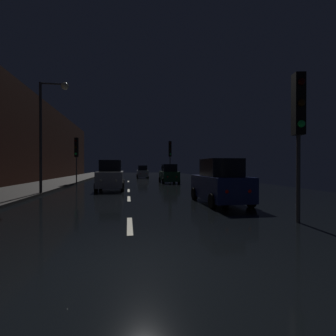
{
  "coord_description": "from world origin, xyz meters",
  "views": [
    {
      "loc": [
        -0.05,
        -4.35,
        1.74
      ],
      "look_at": [
        3.52,
        17.76,
        1.6
      ],
      "focal_mm": 26.59,
      "sensor_mm": 36.0,
      "label": 1
    }
  ],
  "objects_px": {
    "car_parked_right_near": "(220,183)",
    "traffic_light_far_right": "(170,152)",
    "streetlamp_overhead": "(49,119)",
    "traffic_light_far_left": "(76,151)",
    "car_approaching_headlights": "(111,176)",
    "car_parked_right_far": "(169,174)",
    "car_distant_taillights": "(142,172)",
    "traffic_light_near_right": "(299,115)"
  },
  "relations": [
    {
      "from": "streetlamp_overhead",
      "to": "car_parked_right_near",
      "type": "distance_m",
      "value": 10.86
    },
    {
      "from": "car_approaching_headlights",
      "to": "car_parked_right_far",
      "type": "height_order",
      "value": "car_approaching_headlights"
    },
    {
      "from": "traffic_light_near_right",
      "to": "streetlamp_overhead",
      "type": "distance_m",
      "value": 13.53
    },
    {
      "from": "traffic_light_far_left",
      "to": "traffic_light_far_right",
      "type": "distance_m",
      "value": 11.04
    },
    {
      "from": "traffic_light_far_left",
      "to": "car_parked_right_far",
      "type": "distance_m",
      "value": 9.62
    },
    {
      "from": "traffic_light_far_left",
      "to": "streetlamp_overhead",
      "type": "height_order",
      "value": "streetlamp_overhead"
    },
    {
      "from": "traffic_light_far_left",
      "to": "car_parked_right_far",
      "type": "xyz_separation_m",
      "value": [
        9.31,
        0.42,
        -2.39
      ]
    },
    {
      "from": "traffic_light_far_right",
      "to": "traffic_light_near_right",
      "type": "distance_m",
      "value": 23.05
    },
    {
      "from": "car_distant_taillights",
      "to": "car_parked_right_far",
      "type": "distance_m",
      "value": 12.44
    },
    {
      "from": "car_parked_right_near",
      "to": "car_parked_right_far",
      "type": "bearing_deg",
      "value": -0.0
    },
    {
      "from": "car_parked_right_near",
      "to": "car_distant_taillights",
      "type": "distance_m",
      "value": 27.11
    },
    {
      "from": "car_approaching_headlights",
      "to": "car_parked_right_far",
      "type": "relative_size",
      "value": 1.12
    },
    {
      "from": "streetlamp_overhead",
      "to": "traffic_light_near_right",
      "type": "bearing_deg",
      "value": -42.53
    },
    {
      "from": "traffic_light_far_left",
      "to": "car_approaching_headlights",
      "type": "bearing_deg",
      "value": 39.71
    },
    {
      "from": "traffic_light_far_right",
      "to": "streetlamp_overhead",
      "type": "xyz_separation_m",
      "value": [
        -9.83,
        -13.95,
        1.08
      ]
    },
    {
      "from": "traffic_light_far_right",
      "to": "car_parked_right_far",
      "type": "relative_size",
      "value": 1.23
    },
    {
      "from": "car_approaching_headlights",
      "to": "car_distant_taillights",
      "type": "relative_size",
      "value": 1.18
    },
    {
      "from": "car_distant_taillights",
      "to": "traffic_light_near_right",
      "type": "bearing_deg",
      "value": -174.56
    },
    {
      "from": "traffic_light_far_right",
      "to": "streetlamp_overhead",
      "type": "relative_size",
      "value": 0.7
    },
    {
      "from": "traffic_light_far_left",
      "to": "car_parked_right_near",
      "type": "xyz_separation_m",
      "value": [
        9.31,
        -14.34,
        -2.33
      ]
    },
    {
      "from": "traffic_light_far_right",
      "to": "car_approaching_headlights",
      "type": "distance_m",
      "value": 12.65
    },
    {
      "from": "car_distant_taillights",
      "to": "streetlamp_overhead",
      "type": "bearing_deg",
      "value": 162.64
    },
    {
      "from": "traffic_light_far_left",
      "to": "traffic_light_far_right",
      "type": "bearing_deg",
      "value": 122.43
    },
    {
      "from": "car_parked_right_near",
      "to": "car_distant_taillights",
      "type": "bearing_deg",
      "value": 4.42
    },
    {
      "from": "streetlamp_overhead",
      "to": "car_distant_taillights",
      "type": "distance_m",
      "value": 23.56
    },
    {
      "from": "car_parked_right_far",
      "to": "car_distant_taillights",
      "type": "bearing_deg",
      "value": 9.67
    },
    {
      "from": "traffic_light_far_left",
      "to": "car_approaching_headlights",
      "type": "xyz_separation_m",
      "value": [
        3.71,
        -6.19,
        -2.28
      ]
    },
    {
      "from": "traffic_light_far_right",
      "to": "car_distant_taillights",
      "type": "distance_m",
      "value": 9.14
    },
    {
      "from": "traffic_light_far_right",
      "to": "streetlamp_overhead",
      "type": "bearing_deg",
      "value": -37.97
    },
    {
      "from": "car_parked_right_near",
      "to": "traffic_light_far_right",
      "type": "bearing_deg",
      "value": -2.44
    },
    {
      "from": "traffic_light_far_left",
      "to": "traffic_light_near_right",
      "type": "bearing_deg",
      "value": 37.48
    },
    {
      "from": "streetlamp_overhead",
      "to": "traffic_light_far_left",
      "type": "bearing_deg",
      "value": 91.66
    },
    {
      "from": "car_parked_right_far",
      "to": "car_parked_right_near",
      "type": "bearing_deg",
      "value": 180.0
    },
    {
      "from": "car_parked_right_far",
      "to": "streetlamp_overhead",
      "type": "bearing_deg",
      "value": 137.75
    },
    {
      "from": "car_parked_right_near",
      "to": "traffic_light_far_left",
      "type": "bearing_deg",
      "value": 32.98
    },
    {
      "from": "traffic_light_far_left",
      "to": "car_distant_taillights",
      "type": "xyz_separation_m",
      "value": [
        7.22,
        12.69,
        -2.43
      ]
    },
    {
      "from": "traffic_light_near_right",
      "to": "car_approaching_headlights",
      "type": "height_order",
      "value": "traffic_light_near_right"
    },
    {
      "from": "car_approaching_headlights",
      "to": "traffic_light_far_left",
      "type": "bearing_deg",
      "value": -149.06
    },
    {
      "from": "streetlamp_overhead",
      "to": "car_approaching_headlights",
      "type": "xyz_separation_m",
      "value": [
        3.44,
        3.33,
        -3.58
      ]
    },
    {
      "from": "traffic_light_far_left",
      "to": "streetlamp_overhead",
      "type": "bearing_deg",
      "value": 10.42
    },
    {
      "from": "streetlamp_overhead",
      "to": "car_distant_taillights",
      "type": "xyz_separation_m",
      "value": [
        6.94,
        22.21,
        -3.73
      ]
    },
    {
      "from": "traffic_light_near_right",
      "to": "car_parked_right_near",
      "type": "xyz_separation_m",
      "value": [
        -0.9,
        4.28,
        -2.37
      ]
    }
  ]
}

